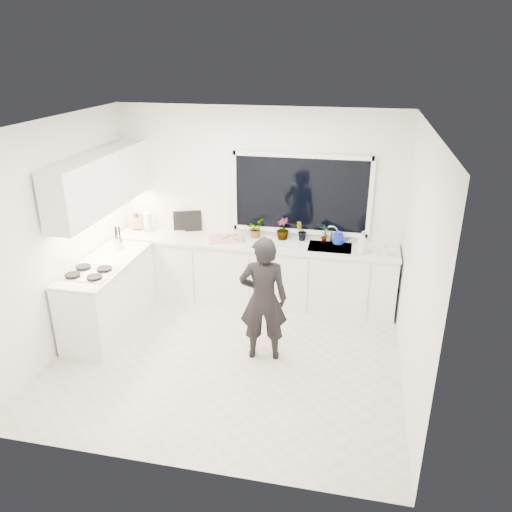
# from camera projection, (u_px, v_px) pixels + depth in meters

# --- Properties ---
(floor) EXTENTS (4.00, 3.50, 0.02)m
(floor) POSITION_uv_depth(u_px,v_px,m) (228.00, 356.00, 5.95)
(floor) COLOR beige
(floor) RESTS_ON ground
(wall_back) EXTENTS (4.00, 0.02, 2.70)m
(wall_back) POSITION_uv_depth(u_px,v_px,m) (258.00, 205.00, 7.01)
(wall_back) COLOR white
(wall_back) RESTS_ON ground
(wall_left) EXTENTS (0.02, 3.50, 2.70)m
(wall_left) POSITION_uv_depth(u_px,v_px,m) (59.00, 238.00, 5.81)
(wall_left) COLOR white
(wall_left) RESTS_ON ground
(wall_right) EXTENTS (0.02, 3.50, 2.70)m
(wall_right) POSITION_uv_depth(u_px,v_px,m) (417.00, 267.00, 5.04)
(wall_right) COLOR white
(wall_right) RESTS_ON ground
(ceiling) EXTENTS (4.00, 3.50, 0.02)m
(ceiling) POSITION_uv_depth(u_px,v_px,m) (222.00, 123.00, 4.90)
(ceiling) COLOR white
(ceiling) RESTS_ON wall_back
(window) EXTENTS (1.80, 0.02, 1.00)m
(window) POSITION_uv_depth(u_px,v_px,m) (301.00, 194.00, 6.79)
(window) COLOR black
(window) RESTS_ON wall_back
(base_cabinets_back) EXTENTS (3.92, 0.58, 0.88)m
(base_cabinets_back) POSITION_uv_depth(u_px,v_px,m) (254.00, 273.00, 7.09)
(base_cabinets_back) COLOR white
(base_cabinets_back) RESTS_ON floor
(base_cabinets_left) EXTENTS (0.58, 1.60, 0.88)m
(base_cabinets_left) POSITION_uv_depth(u_px,v_px,m) (109.00, 296.00, 6.41)
(base_cabinets_left) COLOR white
(base_cabinets_left) RESTS_ON floor
(countertop_back) EXTENTS (3.94, 0.62, 0.04)m
(countertop_back) POSITION_uv_depth(u_px,v_px,m) (254.00, 243.00, 6.90)
(countertop_back) COLOR silver
(countertop_back) RESTS_ON base_cabinets_back
(countertop_left) EXTENTS (0.62, 1.60, 0.04)m
(countertop_left) POSITION_uv_depth(u_px,v_px,m) (105.00, 264.00, 6.23)
(countertop_left) COLOR silver
(countertop_left) RESTS_ON base_cabinets_left
(upper_cabinets) EXTENTS (0.34, 2.10, 0.70)m
(upper_cabinets) POSITION_uv_depth(u_px,v_px,m) (100.00, 182.00, 6.20)
(upper_cabinets) COLOR white
(upper_cabinets) RESTS_ON wall_left
(sink) EXTENTS (0.58, 0.42, 0.14)m
(sink) POSITION_uv_depth(u_px,v_px,m) (330.00, 250.00, 6.72)
(sink) COLOR silver
(sink) RESTS_ON countertop_back
(faucet) EXTENTS (0.03, 0.03, 0.22)m
(faucet) POSITION_uv_depth(u_px,v_px,m) (331.00, 234.00, 6.84)
(faucet) COLOR silver
(faucet) RESTS_ON countertop_back
(stovetop) EXTENTS (0.56, 0.48, 0.03)m
(stovetop) POSITION_uv_depth(u_px,v_px,m) (89.00, 272.00, 5.91)
(stovetop) COLOR black
(stovetop) RESTS_ON countertop_left
(person) EXTENTS (0.60, 0.44, 1.51)m
(person) POSITION_uv_depth(u_px,v_px,m) (263.00, 299.00, 5.66)
(person) COLOR black
(person) RESTS_ON floor
(pizza_tray) EXTENTS (0.59, 0.50, 0.03)m
(pizza_tray) POSITION_uv_depth(u_px,v_px,m) (226.00, 239.00, 6.94)
(pizza_tray) COLOR silver
(pizza_tray) RESTS_ON countertop_back
(pizza) EXTENTS (0.53, 0.45, 0.01)m
(pizza) POSITION_uv_depth(u_px,v_px,m) (226.00, 238.00, 6.93)
(pizza) COLOR #B53C18
(pizza) RESTS_ON pizza_tray
(watering_can) EXTENTS (0.19, 0.19, 0.13)m
(watering_can) POSITION_uv_depth(u_px,v_px,m) (338.00, 239.00, 6.80)
(watering_can) COLOR #132BB3
(watering_can) RESTS_ON countertop_back
(paper_towel_roll) EXTENTS (0.14, 0.14, 0.26)m
(paper_towel_roll) POSITION_uv_depth(u_px,v_px,m) (148.00, 222.00, 7.24)
(paper_towel_roll) COLOR silver
(paper_towel_roll) RESTS_ON countertop_back
(knife_block) EXTENTS (0.16, 0.14, 0.22)m
(knife_block) POSITION_uv_depth(u_px,v_px,m) (137.00, 222.00, 7.32)
(knife_block) COLOR #926344
(knife_block) RESTS_ON countertop_back
(utensil_crock) EXTENTS (0.15, 0.15, 0.16)m
(utensil_crock) POSITION_uv_depth(u_px,v_px,m) (119.00, 243.00, 6.60)
(utensil_crock) COLOR silver
(utensil_crock) RESTS_ON countertop_left
(picture_frame_large) EXTENTS (0.22, 0.08, 0.28)m
(picture_frame_large) POSITION_uv_depth(u_px,v_px,m) (181.00, 221.00, 7.28)
(picture_frame_large) COLOR black
(picture_frame_large) RESTS_ON countertop_back
(picture_frame_small) EXTENTS (0.24, 0.11, 0.30)m
(picture_frame_small) POSITION_uv_depth(u_px,v_px,m) (193.00, 221.00, 7.24)
(picture_frame_small) COLOR black
(picture_frame_small) RESTS_ON countertop_back
(herb_plants) EXTENTS (1.16, 0.26, 0.31)m
(herb_plants) POSITION_uv_depth(u_px,v_px,m) (278.00, 229.00, 6.93)
(herb_plants) COLOR #26662D
(herb_plants) RESTS_ON countertop_back
(soap_bottles) EXTENTS (0.41, 0.16, 0.31)m
(soap_bottles) POSITION_uv_depth(u_px,v_px,m) (367.00, 244.00, 6.42)
(soap_bottles) COLOR #D8BF66
(soap_bottles) RESTS_ON countertop_back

